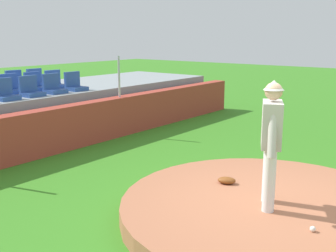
{
  "coord_description": "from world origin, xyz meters",
  "views": [
    {
      "loc": [
        -5.46,
        -2.34,
        2.71
      ],
      "look_at": [
        0.0,
        1.94,
        1.17
      ],
      "focal_mm": 44.07,
      "sensor_mm": 36.0,
      "label": 1
    }
  ],
  "objects_px": {
    "baseball": "(313,229)",
    "stadium_chair_10": "(35,85)",
    "stadium_chair_16": "(16,83)",
    "pitcher": "(271,135)",
    "stadium_chair_5": "(75,85)",
    "stadium_chair_9": "(11,87)",
    "stadium_chair_2": "(5,93)",
    "stadium_chair_4": "(54,87)",
    "stadium_chair_17": "(37,80)",
    "stadium_chair_3": "(31,90)",
    "fielding_glove": "(227,180)",
    "stadium_chair_11": "(55,82)"
  },
  "relations": [
    {
      "from": "baseball",
      "to": "stadium_chair_10",
      "type": "bearing_deg",
      "value": 78.8
    },
    {
      "from": "stadium_chair_16",
      "to": "pitcher",
      "type": "bearing_deg",
      "value": 81.76
    },
    {
      "from": "stadium_chair_5",
      "to": "stadium_chair_9",
      "type": "bearing_deg",
      "value": -31.28
    },
    {
      "from": "stadium_chair_2",
      "to": "stadium_chair_4",
      "type": "xyz_separation_m",
      "value": [
        1.39,
        0.04,
        0.0
      ]
    },
    {
      "from": "stadium_chair_10",
      "to": "stadium_chair_16",
      "type": "height_order",
      "value": "same"
    },
    {
      "from": "pitcher",
      "to": "stadium_chair_17",
      "type": "relative_size",
      "value": 3.67
    },
    {
      "from": "stadium_chair_4",
      "to": "stadium_chair_16",
      "type": "xyz_separation_m",
      "value": [
        -0.01,
        1.7,
        0.0
      ]
    },
    {
      "from": "baseball",
      "to": "stadium_chair_5",
      "type": "xyz_separation_m",
      "value": [
        2.3,
        7.34,
        1.08
      ]
    },
    {
      "from": "stadium_chair_2",
      "to": "stadium_chair_3",
      "type": "height_order",
      "value": "same"
    },
    {
      "from": "baseball",
      "to": "stadium_chair_4",
      "type": "distance_m",
      "value": 7.59
    },
    {
      "from": "stadium_chair_5",
      "to": "stadium_chair_4",
      "type": "bearing_deg",
      "value": -0.03
    },
    {
      "from": "stadium_chair_2",
      "to": "stadium_chair_9",
      "type": "height_order",
      "value": "same"
    },
    {
      "from": "stadium_chair_16",
      "to": "stadium_chair_17",
      "type": "relative_size",
      "value": 1.0
    },
    {
      "from": "baseball",
      "to": "fielding_glove",
      "type": "height_order",
      "value": "fielding_glove"
    },
    {
      "from": "stadium_chair_4",
      "to": "stadium_chair_5",
      "type": "relative_size",
      "value": 1.0
    },
    {
      "from": "pitcher",
      "to": "stadium_chair_5",
      "type": "bearing_deg",
      "value": 47.51
    },
    {
      "from": "stadium_chair_5",
      "to": "stadium_chair_16",
      "type": "xyz_separation_m",
      "value": [
        -0.71,
        1.7,
        0.0
      ]
    },
    {
      "from": "fielding_glove",
      "to": "stadium_chair_16",
      "type": "height_order",
      "value": "stadium_chair_16"
    },
    {
      "from": "stadium_chair_9",
      "to": "stadium_chair_11",
      "type": "height_order",
      "value": "same"
    },
    {
      "from": "stadium_chair_9",
      "to": "stadium_chair_16",
      "type": "height_order",
      "value": "same"
    },
    {
      "from": "baseball",
      "to": "stadium_chair_16",
      "type": "height_order",
      "value": "stadium_chair_16"
    },
    {
      "from": "stadium_chair_4",
      "to": "stadium_chair_5",
      "type": "height_order",
      "value": "same"
    },
    {
      "from": "pitcher",
      "to": "stadium_chair_5",
      "type": "xyz_separation_m",
      "value": [
        1.9,
        6.54,
        0.05
      ]
    },
    {
      "from": "fielding_glove",
      "to": "stadium_chair_5",
      "type": "relative_size",
      "value": 0.6
    },
    {
      "from": "baseball",
      "to": "stadium_chair_10",
      "type": "distance_m",
      "value": 8.41
    },
    {
      "from": "stadium_chair_2",
      "to": "stadium_chair_11",
      "type": "relative_size",
      "value": 1.0
    },
    {
      "from": "pitcher",
      "to": "stadium_chair_10",
      "type": "distance_m",
      "value": 7.48
    },
    {
      "from": "stadium_chair_16",
      "to": "stadium_chair_4",
      "type": "bearing_deg",
      "value": 90.35
    },
    {
      "from": "pitcher",
      "to": "stadium_chair_2",
      "type": "relative_size",
      "value": 3.67
    },
    {
      "from": "pitcher",
      "to": "stadium_chair_11",
      "type": "distance_m",
      "value": 7.65
    },
    {
      "from": "stadium_chair_3",
      "to": "stadium_chair_17",
      "type": "xyz_separation_m",
      "value": [
        1.36,
        1.73,
        0.0
      ]
    },
    {
      "from": "stadium_chair_3",
      "to": "pitcher",
      "type": "bearing_deg",
      "value": 85.4
    },
    {
      "from": "stadium_chair_4",
      "to": "stadium_chair_11",
      "type": "bearing_deg",
      "value": -129.1
    },
    {
      "from": "baseball",
      "to": "stadium_chair_4",
      "type": "xyz_separation_m",
      "value": [
        1.6,
        7.34,
        1.08
      ]
    },
    {
      "from": "baseball",
      "to": "stadium_chair_16",
      "type": "relative_size",
      "value": 0.15
    },
    {
      "from": "pitcher",
      "to": "stadium_chair_2",
      "type": "xyz_separation_m",
      "value": [
        -0.18,
        6.5,
        0.05
      ]
    },
    {
      "from": "stadium_chair_5",
      "to": "stadium_chair_16",
      "type": "height_order",
      "value": "same"
    },
    {
      "from": "stadium_chair_9",
      "to": "stadium_chair_17",
      "type": "height_order",
      "value": "same"
    },
    {
      "from": "stadium_chair_16",
      "to": "stadium_chair_2",
      "type": "bearing_deg",
      "value": 51.73
    },
    {
      "from": "stadium_chair_5",
      "to": "stadium_chair_11",
      "type": "relative_size",
      "value": 1.0
    },
    {
      "from": "stadium_chair_10",
      "to": "stadium_chair_17",
      "type": "bearing_deg",
      "value": -126.81
    },
    {
      "from": "stadium_chair_5",
      "to": "stadium_chair_9",
      "type": "relative_size",
      "value": 1.0
    },
    {
      "from": "pitcher",
      "to": "stadium_chair_16",
      "type": "bearing_deg",
      "value": 55.47
    },
    {
      "from": "fielding_glove",
      "to": "stadium_chair_17",
      "type": "distance_m",
      "value": 7.54
    },
    {
      "from": "pitcher",
      "to": "fielding_glove",
      "type": "xyz_separation_m",
      "value": [
        0.44,
        0.94,
        -1.01
      ]
    },
    {
      "from": "stadium_chair_3",
      "to": "stadium_chair_11",
      "type": "xyz_separation_m",
      "value": [
        1.38,
        0.87,
        0.0
      ]
    },
    {
      "from": "stadium_chair_3",
      "to": "stadium_chair_9",
      "type": "xyz_separation_m",
      "value": [
        -0.01,
        0.85,
        0.0
      ]
    },
    {
      "from": "stadium_chair_11",
      "to": "stadium_chair_9",
      "type": "bearing_deg",
      "value": 0.82
    },
    {
      "from": "fielding_glove",
      "to": "stadium_chair_11",
      "type": "relative_size",
      "value": 0.6
    },
    {
      "from": "stadium_chair_5",
      "to": "stadium_chair_17",
      "type": "xyz_separation_m",
      "value": [
        -0.02,
        1.72,
        0.0
      ]
    }
  ]
}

